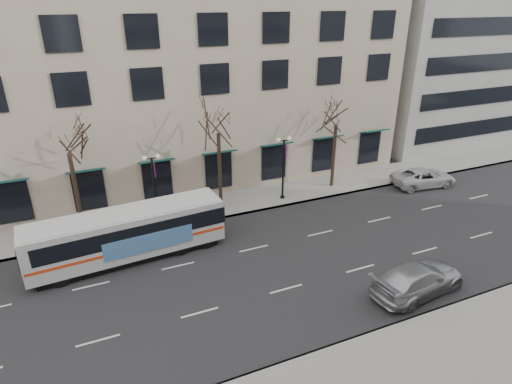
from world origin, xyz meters
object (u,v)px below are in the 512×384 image
tree_far_left (66,140)px  tree_far_right (337,113)px  silver_car (418,279)px  lamp_post_right (283,165)px  lamp_post_left (154,186)px  tree_far_mid (218,120)px  white_pickup (424,177)px  city_bus (129,233)px

tree_far_left → tree_far_right: size_ratio=1.03×
tree_far_right → silver_car: 15.60m
tree_far_right → lamp_post_right: size_ratio=1.55×
tree_far_left → lamp_post_left: 6.29m
silver_car → lamp_post_left: bearing=33.1°
tree_far_mid → white_pickup: tree_far_mid is taller
white_pickup → lamp_post_right: bearing=87.1°
tree_far_left → lamp_post_right: (15.01, -0.60, -3.75)m
lamp_post_right → silver_car: size_ratio=0.90×
tree_far_mid → lamp_post_right: (5.01, -0.60, -3.96)m
white_pickup → lamp_post_left: bearing=91.7°
tree_far_left → tree_far_mid: size_ratio=0.98×
lamp_post_left → city_bus: 4.68m
tree_far_mid → tree_far_right: bearing=-0.0°
lamp_post_left → white_pickup: 22.60m
lamp_post_left → silver_car: size_ratio=0.90×
lamp_post_right → silver_car: bearing=-83.6°
tree_far_left → city_bus: tree_far_left is taller
lamp_post_right → tree_far_right: bearing=6.9°
tree_far_mid → silver_car: tree_far_mid is taller
lamp_post_right → white_pickup: bearing=-10.4°
tree_far_mid → city_bus: size_ratio=0.72×
lamp_post_left → lamp_post_right: 10.00m
tree_far_left → silver_car: 22.52m
tree_far_mid → city_bus: bearing=-149.2°
tree_far_left → city_bus: size_ratio=0.70×
lamp_post_right → silver_car: (1.51, -13.55, -2.10)m
tree_far_right → city_bus: tree_far_right is taller
lamp_post_left → white_pickup: size_ratio=0.94×
tree_far_mid → tree_far_left: bearing=-180.0°
tree_far_mid → lamp_post_right: bearing=-6.8°
silver_car → white_pickup: size_ratio=1.05×
tree_far_right → white_pickup: bearing=-21.3°
tree_far_left → tree_far_right: tree_far_left is taller
tree_far_right → lamp_post_left: tree_far_right is taller
tree_far_mid → lamp_post_left: 6.40m
tree_far_mid → white_pickup: bearing=-9.4°
lamp_post_right → silver_car: lamp_post_right is taller
tree_far_mid → lamp_post_left: size_ratio=1.64×
silver_car → white_pickup: silver_car is taller
tree_far_left → white_pickup: tree_far_left is taller
silver_car → tree_far_left: bearing=42.2°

